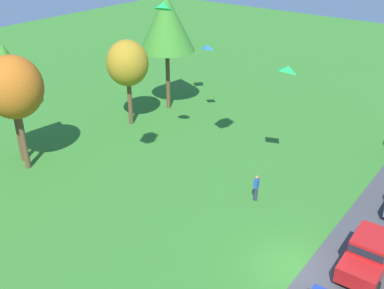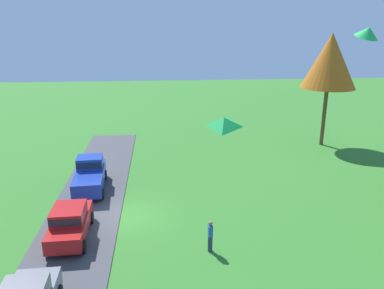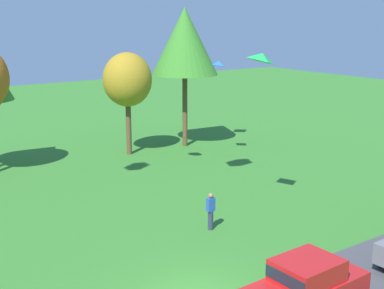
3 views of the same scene
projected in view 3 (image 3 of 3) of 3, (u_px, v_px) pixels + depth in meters
car_sedan_near_entrance at (305, 285)px, 16.83m from camera, size 4.45×2.06×1.84m
person_watching_sky at (211, 211)px, 23.70m from camera, size 0.36×0.24×1.71m
tree_far_left at (127, 80)px, 35.72m from camera, size 3.30×3.30×6.96m
tree_right_of_center at (185, 42)px, 37.49m from camera, size 4.70×4.70×9.91m
kite_diamond_high_right at (218, 63)px, 33.73m from camera, size 0.93×0.86×0.45m
kite_diamond_high_left at (263, 57)px, 23.77m from camera, size 1.35×1.30×0.63m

